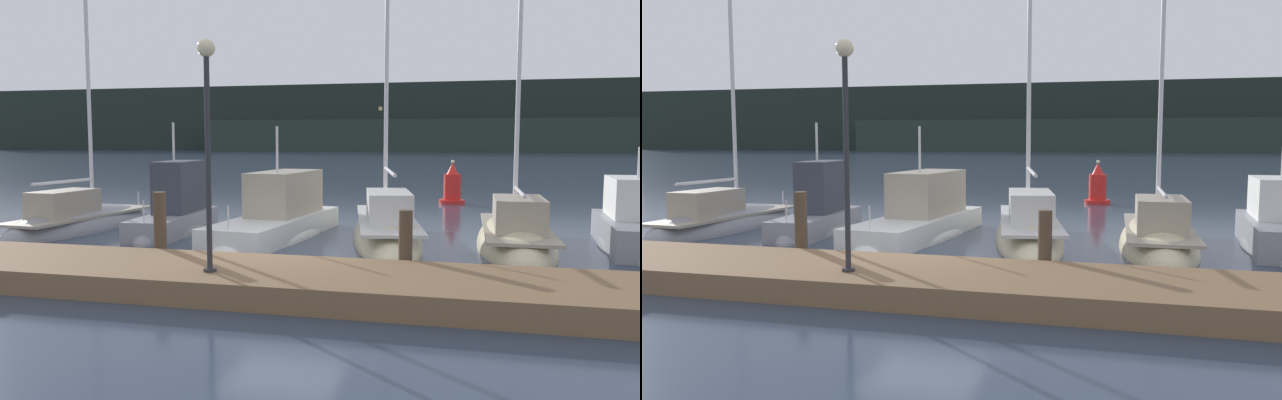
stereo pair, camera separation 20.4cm
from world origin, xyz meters
TOP-DOWN VIEW (x-y plane):
  - ground_plane at (0.00, 0.00)m, footprint 400.00×400.00m
  - dock at (0.00, -2.06)m, footprint 25.96×2.80m
  - mooring_pile_1 at (-2.72, -0.41)m, footprint 0.28×0.28m
  - mooring_pile_2 at (2.72, -0.41)m, footprint 0.28×0.28m
  - sailboat_berth_1 at (-7.91, 4.06)m, footprint 2.20×6.78m
  - motorboat_berth_2 at (-4.76, 4.25)m, footprint 1.85×5.08m
  - motorboat_berth_3 at (-1.51, 4.26)m, footprint 2.61×7.01m
  - sailboat_berth_4 at (1.67, 4.30)m, footprint 3.33×7.93m
  - sailboat_berth_5 at (5.11, 4.12)m, footprint 2.10×6.84m
  - motorboat_berth_6 at (8.13, 4.68)m, footprint 2.06×5.33m
  - channel_buoy at (3.04, 15.10)m, footprint 1.12×1.12m
  - dock_lamppost at (-0.56, -2.57)m, footprint 0.32×0.32m
  - hillside_backdrop at (2.49, 130.68)m, footprint 240.00×23.00m

SIDE VIEW (x-z plane):
  - ground_plane at x=0.00m, z-range 0.00..0.00m
  - sailboat_berth_1 at x=-7.91m, z-range -4.36..4.61m
  - sailboat_berth_5 at x=5.11m, z-range -4.98..5.23m
  - sailboat_berth_4 at x=1.67m, z-range -4.74..5.00m
  - dock at x=0.00m, z-range 0.00..0.45m
  - motorboat_berth_6 at x=8.13m, z-range -1.35..1.94m
  - motorboat_berth_3 at x=-1.51m, z-range -1.58..2.20m
  - motorboat_berth_2 at x=-4.76m, z-range -1.61..2.34m
  - channel_buoy at x=3.04m, z-range -0.25..1.67m
  - mooring_pile_2 at x=2.72m, z-range 0.00..1.42m
  - mooring_pile_1 at x=-2.72m, z-range 0.00..1.67m
  - dock_lamppost at x=-0.56m, z-range 1.14..5.28m
  - hillside_backdrop at x=2.49m, z-range -0.60..14.41m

